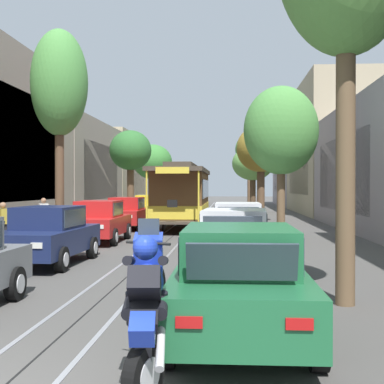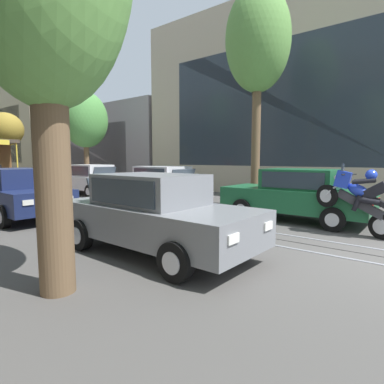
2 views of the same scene
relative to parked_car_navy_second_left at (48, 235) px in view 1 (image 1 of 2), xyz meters
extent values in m
plane|color=#4C4947|center=(2.57, 16.80, -0.80)|extent=(169.34, 169.34, 0.00)
cube|color=gray|center=(2.04, 21.58, -0.79)|extent=(0.08, 75.74, 0.01)
cube|color=gray|center=(3.10, 21.58, -0.79)|extent=(0.08, 75.74, 0.01)
cube|color=black|center=(2.57, 21.58, -0.80)|extent=(0.03, 75.74, 0.01)
cube|color=#2D3842|center=(-5.35, 13.11, 3.36)|extent=(0.04, 11.85, 5.54)
cube|color=gray|center=(-7.92, 30.04, 2.91)|extent=(5.17, 16.63, 7.42)
cube|color=#2D3842|center=(-5.35, 30.04, 2.54)|extent=(0.04, 11.85, 4.45)
cube|color=tan|center=(-8.10, 46.98, 3.16)|extent=(5.53, 16.63, 7.93)
cube|color=#2D3842|center=(-5.35, 46.98, 2.77)|extent=(0.04, 11.85, 4.76)
cube|color=#2D3842|center=(10.49, 13.11, 1.95)|extent=(0.04, 11.85, 3.67)
cube|color=tan|center=(13.21, 30.04, 4.23)|extent=(5.49, 16.63, 10.05)
cube|color=#2D3842|center=(10.49, 30.04, 3.72)|extent=(0.04, 11.85, 6.03)
cube|color=gray|center=(12.55, 46.98, 4.35)|extent=(4.16, 16.63, 10.31)
cube|color=#2D3842|center=(10.49, 46.98, 3.84)|extent=(0.04, 11.85, 6.18)
cube|color=#B21414|center=(0.68, -4.01, -0.05)|extent=(0.28, 0.05, 0.12)
cylinder|color=black|center=(0.99, -4.84, -0.48)|extent=(0.21, 0.64, 0.64)
cylinder|color=silver|center=(1.10, -4.84, -0.48)|extent=(0.03, 0.35, 0.35)
cube|color=#19234C|center=(0.00, -0.04, -0.15)|extent=(1.96, 4.36, 0.66)
cube|color=#19234C|center=(0.00, 0.11, 0.48)|extent=(1.55, 2.12, 0.60)
cube|color=#2D3842|center=(-0.03, -0.73, 0.46)|extent=(1.34, 0.27, 0.47)
cube|color=#2D3842|center=(0.05, 1.29, 0.46)|extent=(1.30, 0.25, 0.45)
cube|color=#2D3842|center=(0.75, 0.08, 0.48)|extent=(0.10, 1.81, 0.47)
cube|color=#2D3842|center=(-0.74, 0.14, 0.48)|extent=(0.10, 1.81, 0.47)
cube|color=white|center=(0.47, -2.22, -0.05)|extent=(0.28, 0.05, 0.14)
cube|color=#B21414|center=(0.64, 2.10, -0.05)|extent=(0.28, 0.05, 0.12)
cube|color=#B21414|center=(-0.48, 2.14, -0.05)|extent=(0.28, 0.05, 0.12)
cylinder|color=black|center=(0.83, -1.41, -0.48)|extent=(0.22, 0.65, 0.64)
cylinder|color=silver|center=(0.94, -1.41, -0.48)|extent=(0.03, 0.35, 0.35)
cylinder|color=black|center=(0.93, 1.26, -0.48)|extent=(0.22, 0.65, 0.64)
cylinder|color=silver|center=(1.04, 1.25, -0.48)|extent=(0.03, 0.35, 0.35)
cylinder|color=black|center=(-0.83, 1.33, -0.48)|extent=(0.22, 0.65, 0.64)
cylinder|color=silver|center=(-0.94, 1.33, -0.48)|extent=(0.03, 0.35, 0.35)
cube|color=red|center=(0.00, 5.96, -0.15)|extent=(1.81, 4.30, 0.66)
cube|color=red|center=(0.00, 6.11, 0.48)|extent=(1.48, 2.07, 0.60)
cube|color=#2D3842|center=(0.00, 5.27, 0.46)|extent=(1.33, 0.22, 0.47)
cube|color=#2D3842|center=(-0.01, 7.29, 0.46)|extent=(1.30, 0.20, 0.45)
cube|color=#2D3842|center=(0.74, 6.11, 0.48)|extent=(0.03, 1.81, 0.47)
cube|color=#2D3842|center=(-0.75, 6.11, 0.48)|extent=(0.03, 1.81, 0.47)
cube|color=white|center=(0.56, 3.80, -0.05)|extent=(0.28, 0.04, 0.14)
cube|color=#B21414|center=(0.55, 8.12, -0.05)|extent=(0.28, 0.04, 0.12)
cube|color=white|center=(-0.56, 3.80, -0.05)|extent=(0.28, 0.04, 0.14)
cube|color=#B21414|center=(-0.56, 8.12, -0.05)|extent=(0.28, 0.04, 0.12)
cylinder|color=black|center=(0.88, 4.63, -0.48)|extent=(0.20, 0.64, 0.64)
cylinder|color=silver|center=(0.99, 4.63, -0.48)|extent=(0.02, 0.35, 0.35)
cylinder|color=black|center=(-0.88, 4.63, -0.48)|extent=(0.20, 0.64, 0.64)
cylinder|color=silver|center=(-0.99, 4.63, -0.48)|extent=(0.02, 0.35, 0.35)
cylinder|color=black|center=(0.87, 7.29, -0.48)|extent=(0.20, 0.64, 0.64)
cylinder|color=silver|center=(0.98, 7.29, -0.48)|extent=(0.02, 0.35, 0.35)
cylinder|color=black|center=(-0.89, 7.29, -0.48)|extent=(0.20, 0.64, 0.64)
cylinder|color=silver|center=(-1.00, 7.29, -0.48)|extent=(0.02, 0.35, 0.35)
cube|color=red|center=(-0.14, 12.49, -0.15)|extent=(1.83, 4.31, 0.66)
cube|color=red|center=(-0.14, 12.64, 0.48)|extent=(1.49, 2.07, 0.60)
cube|color=#2D3842|center=(-0.14, 11.81, 0.46)|extent=(1.33, 0.23, 0.47)
cube|color=#2D3842|center=(-0.13, 13.83, 0.46)|extent=(1.30, 0.21, 0.45)
cube|color=#2D3842|center=(0.61, 12.64, 0.48)|extent=(0.04, 1.81, 0.47)
cube|color=#2D3842|center=(-0.88, 12.65, 0.48)|extent=(0.04, 1.81, 0.47)
cube|color=white|center=(0.41, 10.33, -0.05)|extent=(0.28, 0.04, 0.14)
cube|color=#B21414|center=(0.43, 14.65, -0.05)|extent=(0.28, 0.04, 0.12)
cube|color=white|center=(-0.71, 10.34, -0.05)|extent=(0.28, 0.04, 0.14)
cube|color=#B21414|center=(-0.68, 14.66, -0.05)|extent=(0.28, 0.04, 0.12)
cylinder|color=black|center=(0.73, 11.15, -0.48)|extent=(0.20, 0.64, 0.64)
cylinder|color=silver|center=(0.84, 11.15, -0.48)|extent=(0.02, 0.35, 0.35)
cylinder|color=black|center=(-1.03, 11.17, -0.48)|extent=(0.20, 0.64, 0.64)
cylinder|color=silver|center=(-1.14, 11.17, -0.48)|extent=(0.02, 0.35, 0.35)
cylinder|color=black|center=(0.75, 13.82, -0.48)|extent=(0.20, 0.64, 0.64)
cylinder|color=silver|center=(0.86, 13.82, -0.48)|extent=(0.02, 0.35, 0.35)
cylinder|color=black|center=(-1.01, 13.83, -0.48)|extent=(0.20, 0.64, 0.64)
cylinder|color=silver|center=(-1.12, 13.83, -0.48)|extent=(0.02, 0.35, 0.35)
cube|color=gold|center=(0.06, 19.11, -0.15)|extent=(1.90, 4.34, 0.66)
cube|color=gold|center=(0.06, 19.26, 0.48)|extent=(1.53, 2.10, 0.60)
cube|color=#2D3842|center=(0.08, 18.42, 0.46)|extent=(1.34, 0.25, 0.47)
cube|color=#2D3842|center=(0.03, 20.44, 0.46)|extent=(1.30, 0.23, 0.45)
cube|color=#2D3842|center=(0.81, 19.27, 0.48)|extent=(0.07, 1.81, 0.47)
cube|color=#2D3842|center=(-0.69, 19.24, 0.48)|extent=(0.07, 1.81, 0.47)
cube|color=white|center=(0.67, 16.96, -0.05)|extent=(0.28, 0.05, 0.14)
cube|color=#B21414|center=(0.57, 21.28, -0.05)|extent=(0.28, 0.05, 0.12)
cube|color=white|center=(-0.44, 16.93, -0.05)|extent=(0.28, 0.05, 0.14)
cube|color=#B21414|center=(-0.55, 21.25, -0.05)|extent=(0.28, 0.05, 0.12)
cylinder|color=black|center=(0.97, 17.79, -0.48)|extent=(0.22, 0.64, 0.64)
cylinder|color=silver|center=(1.08, 17.80, -0.48)|extent=(0.03, 0.35, 0.35)
cylinder|color=black|center=(-0.78, 17.75, -0.48)|extent=(0.22, 0.64, 0.64)
cylinder|color=silver|center=(-0.89, 17.75, -0.48)|extent=(0.03, 0.35, 0.35)
cylinder|color=black|center=(0.91, 20.46, -0.48)|extent=(0.22, 0.64, 0.64)
cylinder|color=silver|center=(1.02, 20.46, -0.48)|extent=(0.03, 0.35, 0.35)
cylinder|color=black|center=(-0.85, 20.42, -0.48)|extent=(0.22, 0.64, 0.64)
cylinder|color=silver|center=(-0.96, 20.41, -0.48)|extent=(0.03, 0.35, 0.35)
cube|color=#1E6038|center=(5.10, -7.15, -0.15)|extent=(1.82, 4.31, 0.66)
cube|color=#1E6038|center=(5.11, -7.30, 0.48)|extent=(1.48, 2.07, 0.60)
cube|color=#2D3842|center=(5.10, -6.46, 0.46)|extent=(1.33, 0.23, 0.47)
cube|color=#2D3842|center=(5.11, -8.48, 0.46)|extent=(1.30, 0.20, 0.45)
cube|color=#2D3842|center=(4.36, -7.30, 0.48)|extent=(0.04, 1.81, 0.47)
cube|color=#2D3842|center=(5.85, -7.29, 0.48)|extent=(0.04, 1.81, 0.47)
cube|color=white|center=(4.54, -4.99, -0.05)|extent=(0.28, 0.04, 0.14)
cube|color=#B21414|center=(4.55, -9.31, -0.05)|extent=(0.28, 0.04, 0.12)
cube|color=white|center=(5.65, -4.99, -0.05)|extent=(0.28, 0.04, 0.14)
cube|color=#B21414|center=(5.67, -9.31, -0.05)|extent=(0.28, 0.04, 0.12)
cylinder|color=black|center=(4.22, -5.82, -0.48)|extent=(0.20, 0.64, 0.64)
cylinder|color=silver|center=(4.11, -5.82, -0.48)|extent=(0.02, 0.35, 0.35)
cylinder|color=black|center=(5.98, -5.81, -0.48)|extent=(0.20, 0.64, 0.64)
cylinder|color=silver|center=(6.09, -5.81, -0.48)|extent=(0.02, 0.35, 0.35)
cylinder|color=black|center=(4.23, -8.48, -0.48)|extent=(0.20, 0.64, 0.64)
cylinder|color=silver|center=(4.12, -8.48, -0.48)|extent=(0.02, 0.35, 0.35)
cylinder|color=black|center=(5.99, -8.48, -0.48)|extent=(0.20, 0.64, 0.64)
cylinder|color=silver|center=(6.10, -8.48, -0.48)|extent=(0.02, 0.35, 0.35)
cube|color=silver|center=(5.11, -1.38, -0.15)|extent=(2.01, 4.38, 0.66)
cube|color=silver|center=(5.10, -1.53, 0.48)|extent=(1.57, 2.13, 0.60)
cube|color=#2D3842|center=(5.14, -0.70, 0.46)|extent=(1.34, 0.29, 0.47)
cube|color=#2D3842|center=(5.04, -2.71, 0.46)|extent=(1.30, 0.26, 0.45)
cube|color=#2D3842|center=(4.35, -1.50, 0.48)|extent=(0.12, 1.81, 0.47)
cube|color=#2D3842|center=(5.85, -1.57, 0.48)|extent=(0.12, 1.81, 0.47)
cube|color=white|center=(4.66, 0.80, -0.05)|extent=(0.28, 0.05, 0.14)
cube|color=#B21414|center=(4.45, -3.51, -0.05)|extent=(0.28, 0.05, 0.12)
cube|color=white|center=(5.77, 0.75, -0.05)|extent=(0.28, 0.05, 0.14)
cube|color=#B21414|center=(5.56, -3.57, -0.05)|extent=(0.28, 0.05, 0.12)
cylinder|color=black|center=(4.29, -0.01, -0.48)|extent=(0.23, 0.65, 0.64)
cylinder|color=silver|center=(4.18, 0.00, -0.48)|extent=(0.04, 0.35, 0.35)
cylinder|color=black|center=(6.05, -0.09, -0.48)|extent=(0.23, 0.65, 0.64)
cylinder|color=silver|center=(6.16, -0.10, -0.48)|extent=(0.04, 0.35, 0.35)
cylinder|color=black|center=(4.17, -2.67, -0.48)|extent=(0.23, 0.65, 0.64)
cylinder|color=silver|center=(4.06, -2.67, -0.48)|extent=(0.04, 0.35, 0.35)
cylinder|color=black|center=(5.92, -2.76, -0.48)|extent=(0.23, 0.65, 0.64)
cylinder|color=silver|center=(6.03, -2.76, -0.48)|extent=(0.04, 0.35, 0.35)
cube|color=silver|center=(5.26, 3.96, -0.15)|extent=(1.81, 4.30, 0.66)
cube|color=silver|center=(5.26, 3.81, 0.48)|extent=(1.48, 2.07, 0.60)
cube|color=#2D3842|center=(5.26, 4.64, 0.46)|extent=(1.33, 0.22, 0.47)
cube|color=#2D3842|center=(5.26, 2.62, 0.46)|extent=(1.30, 0.20, 0.45)
cube|color=#2D3842|center=(4.51, 3.80, 0.48)|extent=(0.03, 1.81, 0.47)
cube|color=#2D3842|center=(6.01, 3.81, 0.48)|extent=(0.03, 1.81, 0.47)
cube|color=white|center=(4.70, 6.11, -0.05)|extent=(0.28, 0.04, 0.14)
cube|color=#B21414|center=(4.70, 1.79, -0.05)|extent=(0.28, 0.04, 0.12)
cube|color=white|center=(5.81, 6.12, -0.05)|extent=(0.28, 0.04, 0.14)
cube|color=#B21414|center=(5.82, 1.80, -0.05)|extent=(0.28, 0.04, 0.12)
cylinder|color=black|center=(4.38, 5.29, -0.48)|extent=(0.20, 0.64, 0.64)
cylinder|color=silver|center=(4.27, 5.29, -0.48)|extent=(0.02, 0.35, 0.35)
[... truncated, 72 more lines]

